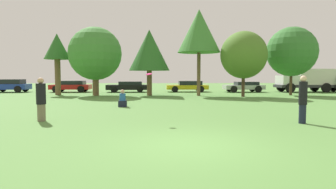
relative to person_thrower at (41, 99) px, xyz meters
name	(u,v)px	position (x,y,z in m)	size (l,w,h in m)	color
ground_plane	(191,145)	(5.43, -4.10, -0.86)	(120.00, 120.00, 0.00)	#54843D
person_thrower	(41,99)	(0.00, 0.00, 0.00)	(0.36, 0.36, 1.71)	#726651
person_catcher	(303,99)	(9.96, -0.85, 0.06)	(0.30, 0.30, 1.79)	#191E33
frisbee	(149,74)	(4.22, -0.15, 0.99)	(0.24, 0.23, 0.10)	#F21E72
bystander_sitting	(123,100)	(2.52, 5.09, -0.46)	(0.46, 0.38, 0.99)	#191E33
tree_0	(57,48)	(-4.69, 15.35, 3.40)	(2.33, 2.33, 5.60)	brown
tree_1	(95,54)	(-1.07, 14.55, 2.85)	(4.70, 4.70, 6.08)	brown
tree_2	(149,50)	(3.73, 14.39, 3.15)	(3.61, 3.61, 5.84)	brown
tree_3	(199,31)	(8.09, 13.93, 4.79)	(3.74, 3.74, 7.54)	brown
tree_4	(244,55)	(11.68, 12.68, 2.64)	(3.86, 3.86, 5.48)	#473323
tree_5	(292,52)	(16.55, 14.41, 3.07)	(4.43, 4.43, 6.15)	#473323
parked_car_blue	(11,85)	(-11.32, 19.98, -0.13)	(3.95, 2.09, 1.38)	#1E389E
parked_car_red	(72,86)	(-4.85, 19.95, -0.19)	(4.22, 2.18, 1.22)	red
parked_car_black	(128,86)	(1.26, 19.78, -0.24)	(4.49, 2.01, 1.14)	black
parked_car_yellow	(188,86)	(7.75, 20.06, -0.21)	(4.52, 2.08, 1.19)	gold
parked_car_silver	(244,86)	(13.78, 19.44, -0.24)	(4.25, 2.13, 1.11)	#B2B2B7
delivery_truck_white	(307,79)	(20.67, 19.52, 0.50)	(6.25, 2.58, 2.49)	#2D2D33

